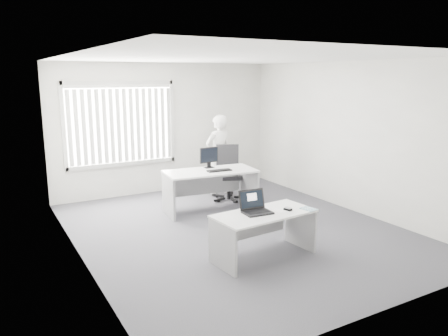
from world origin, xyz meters
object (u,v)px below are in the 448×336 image
desk_near (264,225)px  laptop (258,203)px  office_chair (228,182)px  desk_far (211,182)px  monitor (209,158)px  person (219,155)px

desk_near → laptop: size_ratio=3.84×
desk_near → office_chair: size_ratio=1.34×
desk_near → laptop: (-0.10, 0.02, 0.34)m
desk_far → monitor: (0.10, 0.25, 0.42)m
laptop → person: bearing=73.7°
desk_far → person: bearing=60.4°
person → monitor: bearing=44.0°
person → monitor: 1.01m
desk_near → monitor: (0.49, 2.58, 0.50)m
laptop → monitor: bearing=81.0°
laptop → desk_near: bearing=-4.8°
desk_far → monitor: 0.49m
person → desk_near: bearing=64.9°
monitor → laptop: bearing=-107.2°
office_chair → desk_near: bearing=-87.9°
desk_near → person: size_ratio=0.87×
monitor → person: bearing=46.2°
office_chair → laptop: bearing=-89.8°
office_chair → monitor: bearing=-131.5°
monitor → desk_near: bearing=-104.9°
person → office_chair: bearing=79.2°
desk_near → desk_far: bearing=75.8°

